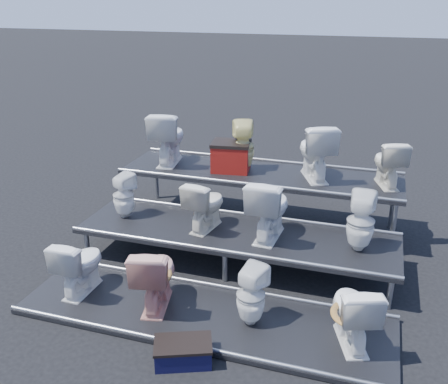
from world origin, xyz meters
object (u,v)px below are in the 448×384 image
(toilet_7, at_px, (361,222))
(red_crate, at_px, (231,158))
(step_stool, at_px, (183,353))
(toilet_9, at_px, (243,146))
(toilet_10, at_px, (315,151))
(toilet_11, at_px, (388,163))
(toilet_0, at_px, (80,264))
(toilet_2, at_px, (251,295))
(toilet_5, at_px, (205,204))
(toilet_3, at_px, (353,312))
(toilet_1, at_px, (155,275))
(toilet_4, at_px, (124,195))
(toilet_6, at_px, (269,208))
(toilet_8, at_px, (168,137))

(toilet_7, xyz_separation_m, red_crate, (-2.02, 1.25, 0.23))
(step_stool, bearing_deg, toilet_9, 73.54)
(toilet_10, xyz_separation_m, toilet_11, (1.02, 0.00, -0.08))
(toilet_0, relative_size, toilet_2, 1.03)
(toilet_2, xyz_separation_m, step_stool, (-0.49, -0.73, -0.31))
(toilet_0, distance_m, toilet_5, 1.76)
(toilet_9, xyz_separation_m, red_crate, (-0.17, -0.05, -0.18))
(toilet_3, relative_size, red_crate, 1.32)
(toilet_1, xyz_separation_m, toilet_11, (2.39, 2.60, 0.75))
(toilet_7, distance_m, toilet_9, 2.29)
(toilet_0, bearing_deg, toilet_3, -179.32)
(toilet_10, bearing_deg, toilet_4, 5.17)
(step_stool, bearing_deg, toilet_1, 108.29)
(red_crate, bearing_deg, toilet_0, -121.11)
(toilet_10, xyz_separation_m, step_stool, (-0.75, -3.33, -1.18))
(toilet_10, bearing_deg, toilet_3, 84.18)
(toilet_6, distance_m, toilet_11, 1.93)
(toilet_4, xyz_separation_m, toilet_8, (0.13, 1.30, 0.50))
(toilet_3, xyz_separation_m, toilet_4, (-3.24, 1.30, 0.35))
(toilet_0, distance_m, toilet_9, 3.01)
(toilet_0, distance_m, red_crate, 2.85)
(toilet_6, relative_size, red_crate, 1.46)
(toilet_5, xyz_separation_m, toilet_9, (0.15, 1.30, 0.44))
(toilet_3, relative_size, toilet_5, 1.07)
(toilet_8, xyz_separation_m, red_crate, (1.05, -0.05, -0.22))
(toilet_2, bearing_deg, toilet_0, 17.37)
(toilet_6, bearing_deg, toilet_7, -176.76)
(toilet_4, relative_size, toilet_8, 0.76)
(toilet_5, xyz_separation_m, toilet_6, (0.86, 0.00, 0.06))
(toilet_3, height_order, toilet_6, toilet_6)
(toilet_4, height_order, toilet_9, toilet_9)
(red_crate, relative_size, step_stool, 1.02)
(toilet_6, distance_m, toilet_8, 2.37)
(toilet_0, distance_m, toilet_6, 2.41)
(toilet_3, xyz_separation_m, toilet_8, (-3.11, 2.60, 0.85))
(step_stool, bearing_deg, toilet_2, 33.90)
(toilet_5, bearing_deg, toilet_8, -40.51)
(toilet_3, relative_size, toilet_10, 0.88)
(toilet_3, bearing_deg, toilet_2, -19.36)
(toilet_3, relative_size, toilet_8, 0.87)
(toilet_10, bearing_deg, toilet_5, 23.63)
(toilet_1, height_order, step_stool, toilet_1)
(toilet_5, bearing_deg, toilet_11, -140.26)
(toilet_1, height_order, toilet_11, toilet_11)
(toilet_3, relative_size, toilet_11, 1.09)
(toilet_3, xyz_separation_m, red_crate, (-2.06, 2.55, 0.63))
(toilet_9, bearing_deg, toilet_4, 26.76)
(toilet_5, bearing_deg, toilet_3, 157.13)
(toilet_1, xyz_separation_m, toilet_7, (2.13, 1.30, 0.38))
(toilet_2, height_order, toilet_5, toilet_5)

